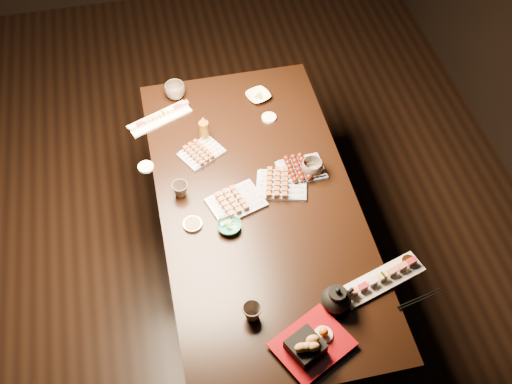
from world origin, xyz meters
The scene contains 23 objects.
ground centered at (0.00, 0.00, 0.00)m, with size 5.00×5.00×0.00m, color black.
dining_table centered at (0.27, -0.33, 0.38)m, with size 0.90×1.80×0.75m, color black.
sushi_platter_near centered at (0.68, -0.84, 0.77)m, with size 0.38×0.11×0.05m, color white, non-canonical shape.
sushi_platter_far centered at (-0.11, 0.31, 0.77)m, with size 0.33×0.09×0.04m, color white, non-canonical shape.
yakitori_plate_center centered at (0.17, -0.31, 0.78)m, with size 0.24×0.18×0.06m, color #828EB6, non-canonical shape.
yakitori_plate_right centered at (0.39, -0.26, 0.78)m, with size 0.23×0.17×0.06m, color #828EB6, non-canonical shape.
yakitori_plate_left centered at (0.06, 0.03, 0.78)m, with size 0.20×0.14×0.05m, color #828EB6, non-canonical shape.
tsukune_plate centered at (0.51, -0.19, 0.78)m, with size 0.22×0.16×0.06m, color #828EB6, non-canonical shape.
edamame_bowl_green centered at (0.11, -0.44, 0.77)m, with size 0.11×0.11×0.03m, color #2E8F70.
edamame_bowl_cream centered at (0.42, 0.35, 0.76)m, with size 0.12×0.12×0.03m, color #F0E6C4.
tempura_tray centered at (0.32, -1.06, 0.80)m, with size 0.28×0.22×0.10m, color black, non-canonical shape.
teacup_near_left centered at (0.12, -0.89, 0.79)m, with size 0.08×0.08×0.07m, color #4D443B.
teacup_mid_right centered at (0.55, -0.21, 0.79)m, with size 0.10×0.10×0.08m, color #4D443B.
teacup_far_left centered at (-0.07, -0.20, 0.79)m, with size 0.08×0.08×0.07m, color #4D443B.
teacup_far_right centered at (-0.01, 0.46, 0.79)m, with size 0.11×0.11×0.08m, color #4D443B.
teapot centered at (0.46, -0.91, 0.81)m, with size 0.15×0.15×0.12m, color black, non-canonical shape.
condiment_bottle centered at (0.09, 0.13, 0.82)m, with size 0.05×0.05×0.15m, color brown.
sauce_dish_west centered at (-0.05, -0.39, 0.76)m, with size 0.09×0.09×0.02m, color white.
sauce_dish_east centered at (0.44, 0.19, 0.76)m, with size 0.07×0.07×0.01m, color white.
sauce_dish_se centered at (0.82, -0.78, 0.76)m, with size 0.08×0.08×0.01m, color white.
sauce_dish_nw centered at (-0.21, -0.01, 0.76)m, with size 0.08×0.08×0.01m, color white.
chopsticks_near centered at (0.35, -1.06, 0.75)m, with size 0.25×0.02×0.01m, color black, non-canonical shape.
chopsticks_se centered at (0.80, -0.96, 0.75)m, with size 0.21×0.02×0.01m, color black, non-canonical shape.
Camera 1 is at (-0.13, -2.08, 3.07)m, focal length 45.00 mm.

